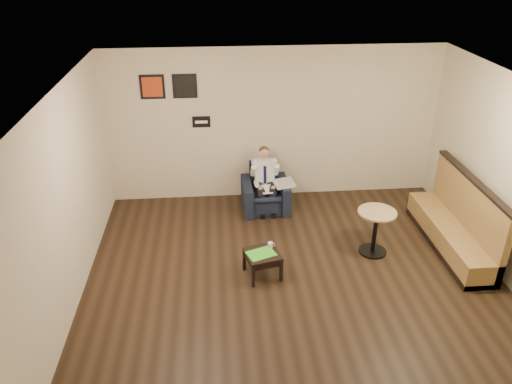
{
  "coord_description": "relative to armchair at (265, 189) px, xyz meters",
  "views": [
    {
      "loc": [
        -1.06,
        -5.51,
        4.44
      ],
      "look_at": [
        -0.48,
        1.2,
        0.98
      ],
      "focal_mm": 35.0,
      "sensor_mm": 36.0,
      "label": 1
    }
  ],
  "objects": [
    {
      "name": "banquette",
      "position": [
        2.79,
        -1.49,
        0.19
      ],
      "size": [
        0.54,
        2.28,
        1.17
      ],
      "primitive_type": "cube",
      "color": "olive",
      "rests_on": "ground"
    },
    {
      "name": "lap_papers",
      "position": [
        0.0,
        -0.19,
        0.09
      ],
      "size": [
        0.2,
        0.27,
        0.01
      ],
      "primitive_type": "cube",
      "rotation": [
        0.0,
        0.0,
        0.1
      ],
      "color": "white",
      "rests_on": "seated_man"
    },
    {
      "name": "seated_man",
      "position": [
        0.0,
        -0.1,
        0.15
      ],
      "size": [
        0.54,
        0.79,
        1.08
      ],
      "primitive_type": null,
      "rotation": [
        0.0,
        0.0,
        0.03
      ],
      "color": "white",
      "rests_on": "armchair"
    },
    {
      "name": "wall_left",
      "position": [
        -2.8,
        -2.42,
        1.0
      ],
      "size": [
        0.02,
        6.0,
        2.8
      ],
      "primitive_type": "cube",
      "color": "beige",
      "rests_on": "ground"
    },
    {
      "name": "ground",
      "position": [
        0.2,
        -2.42,
        -0.4
      ],
      "size": [
        6.0,
        6.0,
        0.0
      ],
      "primitive_type": "plane",
      "color": "black",
      "rests_on": "ground"
    },
    {
      "name": "side_table",
      "position": [
        -0.25,
        -2.0,
        -0.2
      ],
      "size": [
        0.57,
        0.57,
        0.39
      ],
      "primitive_type": "cube",
      "rotation": [
        0.0,
        0.0,
        0.24
      ],
      "color": "black",
      "rests_on": "ground"
    },
    {
      "name": "cafe_table",
      "position": [
        1.54,
        -1.56,
        -0.03
      ],
      "size": [
        0.74,
        0.74,
        0.73
      ],
      "primitive_type": "cylinder",
      "rotation": [
        0.0,
        0.0,
        0.29
      ],
      "color": "tan",
      "rests_on": "ground"
    },
    {
      "name": "smartphone",
      "position": [
        -0.24,
        -1.86,
        -0.0
      ],
      "size": [
        0.12,
        0.07,
        0.01
      ],
      "primitive_type": "cube",
      "rotation": [
        0.0,
        0.0,
        0.06
      ],
      "color": "black",
      "rests_on": "side_table"
    },
    {
      "name": "art_print_right",
      "position": [
        -1.35,
        0.56,
        1.75
      ],
      "size": [
        0.42,
        0.03,
        0.42
      ],
      "primitive_type": "cube",
      "color": "black",
      "rests_on": "wall_back"
    },
    {
      "name": "newspaper",
      "position": [
        0.33,
        -0.08,
        0.14
      ],
      "size": [
        0.38,
        0.46,
        0.01
      ],
      "primitive_type": "cube",
      "rotation": [
        0.0,
        0.0,
        0.08
      ],
      "color": "silver",
      "rests_on": "armchair"
    },
    {
      "name": "wall_back",
      "position": [
        0.2,
        0.58,
        1.0
      ],
      "size": [
        6.0,
        0.02,
        2.8
      ],
      "primitive_type": "cube",
      "color": "beige",
      "rests_on": "ground"
    },
    {
      "name": "ceiling",
      "position": [
        0.2,
        -2.42,
        2.4
      ],
      "size": [
        6.0,
        6.0,
        0.02
      ],
      "primitive_type": "cube",
      "color": "white",
      "rests_on": "wall_back"
    },
    {
      "name": "green_folder",
      "position": [
        -0.27,
        -2.03,
        -0.0
      ],
      "size": [
        0.46,
        0.4,
        0.01
      ],
      "primitive_type": "cube",
      "rotation": [
        0.0,
        0.0,
        0.37
      ],
      "color": "#4BD72B",
      "rests_on": "side_table"
    },
    {
      "name": "coffee_mug",
      "position": [
        -0.12,
        -1.87,
        0.03
      ],
      "size": [
        0.09,
        0.09,
        0.08
      ],
      "primitive_type": "cylinder",
      "rotation": [
        0.0,
        0.0,
        0.24
      ],
      "color": "white",
      "rests_on": "side_table"
    },
    {
      "name": "armchair",
      "position": [
        0.0,
        0.0,
        0.0
      ],
      "size": [
        0.84,
        0.84,
        0.79
      ],
      "primitive_type": "cube",
      "rotation": [
        0.0,
        0.0,
        0.03
      ],
      "color": "black",
      "rests_on": "ground"
    },
    {
      "name": "art_print_left",
      "position": [
        -1.9,
        0.56,
        1.75
      ],
      "size": [
        0.42,
        0.03,
        0.42
      ],
      "primitive_type": "cube",
      "color": "#BE3C17",
      "rests_on": "wall_back"
    },
    {
      "name": "seating_sign",
      "position": [
        -1.1,
        0.56,
        1.1
      ],
      "size": [
        0.32,
        0.02,
        0.2
      ],
      "primitive_type": "cube",
      "color": "black",
      "rests_on": "wall_back"
    }
  ]
}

